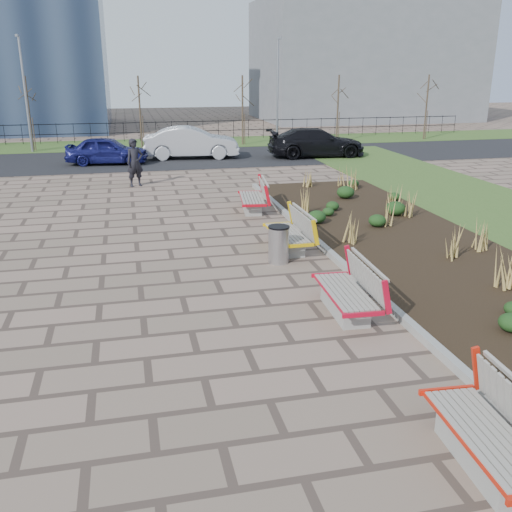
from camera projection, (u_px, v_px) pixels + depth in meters
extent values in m
plane|color=#7B6355|center=(204.00, 378.00, 8.78)|extent=(120.00, 120.00, 0.00)
cube|color=black|center=(418.00, 250.00, 14.70)|extent=(4.50, 18.00, 0.10)
cube|color=gray|center=(333.00, 256.00, 14.21)|extent=(0.16, 18.00, 0.15)
cube|color=#33511E|center=(141.00, 144.00, 34.67)|extent=(80.00, 5.00, 0.04)
cube|color=black|center=(145.00, 160.00, 29.13)|extent=(80.00, 7.00, 0.02)
cylinder|color=#B2B2B7|center=(279.00, 245.00, 13.82)|extent=(0.50, 0.50, 0.90)
imported|color=black|center=(135.00, 163.00, 22.48)|extent=(0.79, 0.65, 1.87)
imported|color=navy|center=(107.00, 150.00, 27.55)|extent=(4.04, 2.04, 1.32)
imported|color=#A6A8AE|center=(191.00, 143.00, 29.30)|extent=(4.98, 2.20, 1.59)
imported|color=black|center=(316.00, 142.00, 29.77)|extent=(5.18, 2.36, 1.47)
cube|color=slate|center=(363.00, 60.00, 50.23)|extent=(18.00, 12.00, 10.00)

